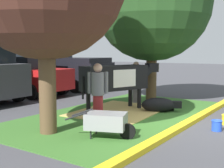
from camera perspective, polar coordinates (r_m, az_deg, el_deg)
ground_plane at (r=8.39m, az=15.78°, el=-7.63°), size 80.00×80.00×0.00m
grass_island at (r=9.44m, az=1.53°, el=-5.78°), size 7.93×4.19×0.02m
curb_yellow at (r=8.46m, az=14.54°, el=-7.05°), size 9.13×0.24×0.12m
hay_bedding at (r=9.87m, az=1.45°, el=-5.16°), size 3.34×2.59×0.04m
shade_tree_right at (r=11.97m, az=7.70°, el=15.12°), size 4.51×4.51×6.10m
cow_holstein at (r=9.89m, az=1.00°, el=1.16°), size 3.02×1.51×1.55m
calf_lying at (r=9.88m, az=9.03°, el=-3.97°), size 0.96×1.29×0.48m
person_handler at (r=7.71m, az=-2.70°, el=-1.78°), size 0.34×0.46×1.67m
person_visitor_near at (r=11.32m, az=4.59°, el=0.54°), size 0.34×0.52×1.60m
wheelbarrow at (r=6.87m, az=-0.93°, el=-7.15°), size 0.99×1.59×0.63m
bucket_blue at (r=7.97m, az=19.33°, el=-7.43°), size 0.27×0.27×0.27m
hatchback_white at (r=14.20m, az=-16.24°, el=1.99°), size 2.09×4.44×2.02m
pickup_truck_black at (r=16.21m, az=-9.79°, el=3.11°), size 2.31×5.44×2.42m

